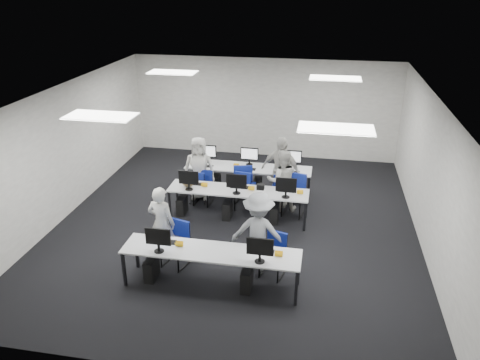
% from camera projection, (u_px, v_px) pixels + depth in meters
% --- Properties ---
extents(room, '(9.00, 9.02, 3.00)m').
position_uv_depth(room, '(236.00, 162.00, 10.14)').
color(room, black).
rests_on(room, ground).
extents(ceiling_panels, '(5.20, 4.60, 0.02)m').
position_uv_depth(ceiling_panels, '(236.00, 94.00, 9.54)').
color(ceiling_panels, white).
rests_on(ceiling_panels, room).
extents(desk_front, '(3.20, 0.70, 0.73)m').
position_uv_depth(desk_front, '(211.00, 253.00, 8.31)').
color(desk_front, silver).
rests_on(desk_front, ground).
extents(desk_mid, '(3.20, 0.70, 0.73)m').
position_uv_depth(desk_mid, '(238.00, 192.00, 10.65)').
color(desk_mid, silver).
rests_on(desk_mid, ground).
extents(desk_back, '(3.20, 0.70, 0.73)m').
position_uv_depth(desk_back, '(248.00, 169.00, 11.91)').
color(desk_back, silver).
rests_on(desk_back, ground).
extents(equipment_front, '(2.51, 0.41, 1.19)m').
position_uv_depth(equipment_front, '(201.00, 268.00, 8.45)').
color(equipment_front, '#0D41B2').
rests_on(equipment_front, desk_front).
extents(equipment_mid, '(2.91, 0.41, 1.19)m').
position_uv_depth(equipment_mid, '(230.00, 204.00, 10.79)').
color(equipment_mid, white).
rests_on(equipment_mid, desk_mid).
extents(equipment_back, '(2.91, 0.41, 1.19)m').
position_uv_depth(equipment_back, '(256.00, 181.00, 12.02)').
color(equipment_back, white).
rests_on(equipment_back, desk_back).
extents(chair_0, '(0.56, 0.58, 0.89)m').
position_uv_depth(chair_0, '(176.00, 252.00, 9.09)').
color(chair_0, navy).
rests_on(chair_0, ground).
extents(chair_1, '(0.52, 0.54, 0.84)m').
position_uv_depth(chair_1, '(273.00, 262.00, 8.79)').
color(chair_1, navy).
rests_on(chair_1, ground).
extents(chair_2, '(0.44, 0.47, 0.82)m').
position_uv_depth(chair_2, '(203.00, 194.00, 11.55)').
color(chair_2, navy).
rests_on(chair_2, ground).
extents(chair_3, '(0.57, 0.60, 0.98)m').
position_uv_depth(chair_3, '(243.00, 194.00, 11.40)').
color(chair_3, navy).
rests_on(chair_3, ground).
extents(chair_4, '(0.56, 0.60, 0.96)m').
position_uv_depth(chair_4, '(294.00, 202.00, 11.02)').
color(chair_4, navy).
rests_on(chair_4, ground).
extents(chair_5, '(0.47, 0.50, 0.83)m').
position_uv_depth(chair_5, '(198.00, 191.00, 11.67)').
color(chair_5, navy).
rests_on(chair_5, ground).
extents(chair_6, '(0.48, 0.52, 0.87)m').
position_uv_depth(chair_6, '(245.00, 192.00, 11.61)').
color(chair_6, navy).
rests_on(chair_6, ground).
extents(chair_7, '(0.51, 0.54, 0.91)m').
position_uv_depth(chair_7, '(281.00, 196.00, 11.39)').
color(chair_7, navy).
rests_on(chair_7, ground).
extents(handbag, '(0.35, 0.26, 0.26)m').
position_uv_depth(handbag, '(188.00, 182.00, 10.74)').
color(handbag, olive).
rests_on(handbag, desk_mid).
extents(student_0, '(0.62, 0.46, 1.55)m').
position_uv_depth(student_0, '(162.00, 223.00, 9.12)').
color(student_0, beige).
rests_on(student_0, ground).
extents(student_1, '(0.82, 0.69, 1.51)m').
position_uv_depth(student_1, '(282.00, 181.00, 11.05)').
color(student_1, beige).
rests_on(student_1, ground).
extents(student_2, '(0.83, 0.58, 1.60)m').
position_uv_depth(student_2, '(199.00, 168.00, 11.64)').
color(student_2, beige).
rests_on(student_2, ground).
extents(student_3, '(1.11, 0.77, 1.75)m').
position_uv_depth(student_3, '(280.00, 171.00, 11.26)').
color(student_3, beige).
rests_on(student_3, ground).
extents(photographer, '(1.03, 0.60, 1.59)m').
position_uv_depth(photographer, '(258.00, 232.00, 8.77)').
color(photographer, slate).
rests_on(photographer, ground).
extents(dslr_camera, '(0.14, 0.18, 0.10)m').
position_uv_depth(dslr_camera, '(261.00, 187.00, 8.59)').
color(dslr_camera, black).
rests_on(dslr_camera, photographer).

